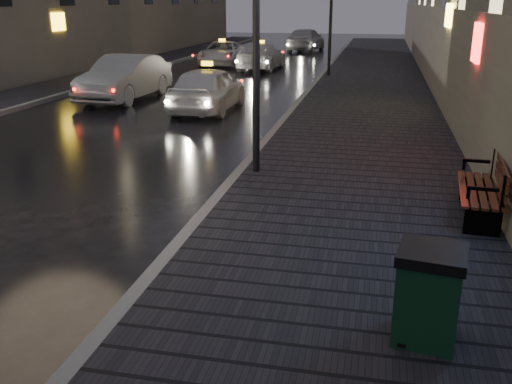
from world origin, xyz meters
TOP-DOWN VIEW (x-y plane):
  - sidewalk at (3.90, 21.00)m, footprint 4.60×58.00m
  - curb at (1.50, 21.00)m, footprint 0.20×58.00m
  - sidewalk_far at (-8.70, 21.00)m, footprint 2.40×58.00m
  - curb_far at (-7.40, 21.00)m, footprint 0.20×58.00m
  - bench at (5.92, 4.21)m, footprint 0.80×1.93m
  - trash_bin at (4.79, 0.47)m, footprint 0.74×0.74m
  - taxi_near at (-1.24, 12.95)m, footprint 1.72×4.26m
  - car_left_mid at (-4.80, 14.48)m, footprint 1.87×4.84m
  - taxi_mid at (-1.94, 24.95)m, footprint 2.11×4.70m
  - taxi_far at (-4.50, 26.63)m, footprint 2.50×4.78m
  - car_far at (-1.10, 36.48)m, footprint 2.48×5.04m

SIDE VIEW (x-z plane):
  - sidewalk at x=3.90m, z-range 0.00..0.15m
  - curb at x=1.50m, z-range 0.00..0.15m
  - sidewalk_far at x=-8.70m, z-range 0.00..0.15m
  - curb_far at x=-7.40m, z-range 0.00..0.15m
  - bench at x=5.92m, z-range 0.15..1.11m
  - taxi_far at x=-4.50m, z-range 0.00..1.28m
  - trash_bin at x=4.79m, z-range 0.16..1.15m
  - taxi_mid at x=-1.94m, z-range 0.00..1.34m
  - taxi_near at x=-1.24m, z-range 0.00..1.45m
  - car_left_mid at x=-4.80m, z-range 0.00..1.57m
  - car_far at x=-1.10m, z-range 0.00..1.65m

